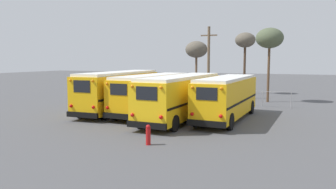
{
  "coord_description": "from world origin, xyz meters",
  "views": [
    {
      "loc": [
        9.64,
        -22.91,
        4.28
      ],
      "look_at": [
        0.0,
        0.02,
        1.62
      ],
      "focal_mm": 35.0,
      "sensor_mm": 36.0,
      "label": 1
    }
  ],
  "objects_px": {
    "school_bus_3": "(227,96)",
    "bare_tree_1": "(245,41)",
    "utility_pole": "(209,62)",
    "school_bus_0": "(120,90)",
    "school_bus_2": "(182,95)",
    "bare_tree_0": "(270,39)",
    "fire_hydrant": "(148,135)",
    "bare_tree_2": "(196,50)",
    "school_bus_1": "(153,92)"
  },
  "relations": [
    {
      "from": "utility_pole",
      "to": "bare_tree_2",
      "type": "xyz_separation_m",
      "value": [
        -3.2,
        5.6,
        1.44
      ]
    },
    {
      "from": "school_bus_0",
      "to": "school_bus_1",
      "type": "height_order",
      "value": "school_bus_0"
    },
    {
      "from": "school_bus_2",
      "to": "school_bus_3",
      "type": "height_order",
      "value": "school_bus_2"
    },
    {
      "from": "school_bus_1",
      "to": "school_bus_2",
      "type": "xyz_separation_m",
      "value": [
        3.04,
        -1.46,
        0.03
      ]
    },
    {
      "from": "school_bus_2",
      "to": "utility_pole",
      "type": "height_order",
      "value": "utility_pole"
    },
    {
      "from": "school_bus_3",
      "to": "bare_tree_0",
      "type": "height_order",
      "value": "bare_tree_0"
    },
    {
      "from": "school_bus_2",
      "to": "bare_tree_1",
      "type": "relative_size",
      "value": 1.44
    },
    {
      "from": "school_bus_0",
      "to": "school_bus_3",
      "type": "xyz_separation_m",
      "value": [
        9.12,
        -0.5,
        -0.1
      ]
    },
    {
      "from": "school_bus_0",
      "to": "bare_tree_1",
      "type": "relative_size",
      "value": 1.42
    },
    {
      "from": "school_bus_1",
      "to": "fire_hydrant",
      "type": "xyz_separation_m",
      "value": [
        3.99,
        -8.89,
        -1.17
      ]
    },
    {
      "from": "school_bus_3",
      "to": "bare_tree_0",
      "type": "relative_size",
      "value": 1.29
    },
    {
      "from": "school_bus_1",
      "to": "school_bus_0",
      "type": "bearing_deg",
      "value": 179.03
    },
    {
      "from": "school_bus_3",
      "to": "fire_hydrant",
      "type": "bearing_deg",
      "value": -103.93
    },
    {
      "from": "bare_tree_1",
      "to": "bare_tree_0",
      "type": "bearing_deg",
      "value": -63.06
    },
    {
      "from": "bare_tree_1",
      "to": "fire_hydrant",
      "type": "xyz_separation_m",
      "value": [
        -0.13,
        -26.91,
        -6.01
      ]
    },
    {
      "from": "bare_tree_1",
      "to": "school_bus_1",
      "type": "bearing_deg",
      "value": -102.86
    },
    {
      "from": "school_bus_3",
      "to": "utility_pole",
      "type": "xyz_separation_m",
      "value": [
        -4.69,
        11.67,
        2.38
      ]
    },
    {
      "from": "utility_pole",
      "to": "fire_hydrant",
      "type": "bearing_deg",
      "value": -82.65
    },
    {
      "from": "school_bus_1",
      "to": "school_bus_2",
      "type": "height_order",
      "value": "school_bus_2"
    },
    {
      "from": "school_bus_0",
      "to": "utility_pole",
      "type": "relative_size",
      "value": 1.39
    },
    {
      "from": "fire_hydrant",
      "to": "utility_pole",
      "type": "bearing_deg",
      "value": 97.35
    },
    {
      "from": "school_bus_1",
      "to": "school_bus_2",
      "type": "bearing_deg",
      "value": -25.59
    },
    {
      "from": "school_bus_2",
      "to": "bare_tree_0",
      "type": "relative_size",
      "value": 1.48
    },
    {
      "from": "school_bus_3",
      "to": "fire_hydrant",
      "type": "height_order",
      "value": "school_bus_3"
    },
    {
      "from": "bare_tree_1",
      "to": "bare_tree_2",
      "type": "xyz_separation_m",
      "value": [
        -5.92,
        -1.21,
        -1.03
      ]
    },
    {
      "from": "school_bus_2",
      "to": "bare_tree_2",
      "type": "relative_size",
      "value": 1.65
    },
    {
      "from": "school_bus_3",
      "to": "bare_tree_2",
      "type": "distance_m",
      "value": 19.36
    },
    {
      "from": "school_bus_2",
      "to": "fire_hydrant",
      "type": "bearing_deg",
      "value": -82.73
    },
    {
      "from": "school_bus_0",
      "to": "bare_tree_1",
      "type": "xyz_separation_m",
      "value": [
        7.15,
        17.97,
        4.75
      ]
    },
    {
      "from": "school_bus_3",
      "to": "utility_pole",
      "type": "bearing_deg",
      "value": 111.88
    },
    {
      "from": "bare_tree_1",
      "to": "fire_hydrant",
      "type": "height_order",
      "value": "bare_tree_1"
    },
    {
      "from": "school_bus_1",
      "to": "bare_tree_0",
      "type": "distance_m",
      "value": 14.17
    },
    {
      "from": "utility_pole",
      "to": "bare_tree_0",
      "type": "relative_size",
      "value": 1.05
    },
    {
      "from": "school_bus_2",
      "to": "bare_tree_0",
      "type": "bearing_deg",
      "value": 69.33
    },
    {
      "from": "school_bus_2",
      "to": "fire_hydrant",
      "type": "xyz_separation_m",
      "value": [
        0.95,
        -7.43,
        -1.2
      ]
    },
    {
      "from": "utility_pole",
      "to": "school_bus_0",
      "type": "bearing_deg",
      "value": -111.65
    },
    {
      "from": "bare_tree_0",
      "to": "bare_tree_2",
      "type": "xyz_separation_m",
      "value": [
        -9.52,
        5.88,
        -0.84
      ]
    },
    {
      "from": "school_bus_0",
      "to": "school_bus_3",
      "type": "bearing_deg",
      "value": -3.12
    },
    {
      "from": "school_bus_3",
      "to": "bare_tree_1",
      "type": "bearing_deg",
      "value": 96.08
    },
    {
      "from": "school_bus_3",
      "to": "bare_tree_2",
      "type": "xyz_separation_m",
      "value": [
        -7.89,
        17.27,
        3.82
      ]
    },
    {
      "from": "school_bus_2",
      "to": "bare_tree_0",
      "type": "height_order",
      "value": "bare_tree_0"
    },
    {
      "from": "school_bus_1",
      "to": "bare_tree_1",
      "type": "height_order",
      "value": "bare_tree_1"
    },
    {
      "from": "school_bus_0",
      "to": "school_bus_2",
      "type": "distance_m",
      "value": 6.27
    },
    {
      "from": "bare_tree_2",
      "to": "school_bus_3",
      "type": "bearing_deg",
      "value": -65.45
    },
    {
      "from": "school_bus_0",
      "to": "bare_tree_0",
      "type": "xyz_separation_m",
      "value": [
        10.76,
        10.88,
        4.56
      ]
    },
    {
      "from": "school_bus_0",
      "to": "school_bus_2",
      "type": "height_order",
      "value": "school_bus_0"
    },
    {
      "from": "school_bus_0",
      "to": "bare_tree_2",
      "type": "height_order",
      "value": "bare_tree_2"
    },
    {
      "from": "bare_tree_0",
      "to": "fire_hydrant",
      "type": "relative_size",
      "value": 7.19
    },
    {
      "from": "bare_tree_1",
      "to": "school_bus_3",
      "type": "bearing_deg",
      "value": -83.92
    },
    {
      "from": "bare_tree_1",
      "to": "bare_tree_2",
      "type": "relative_size",
      "value": 1.15
    }
  ]
}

